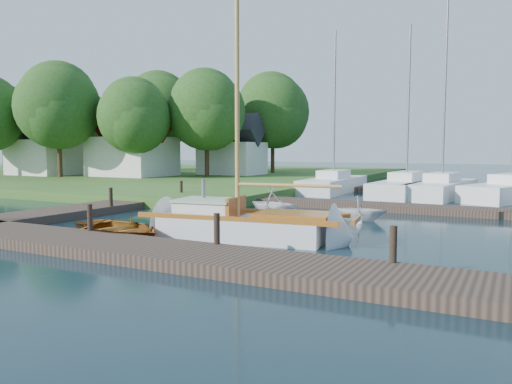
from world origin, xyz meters
The scene contains 30 objects.
ground centered at (0.00, 0.00, 0.00)m, with size 160.00×160.00×0.00m, color black.
near_dock centered at (0.00, -6.00, 0.15)m, with size 18.00×2.20×0.30m, color #2E231B.
left_dock centered at (-8.00, 2.00, 0.15)m, with size 2.20×18.00×0.30m, color #2E231B.
far_dock centered at (2.00, 6.50, 0.15)m, with size 14.00×1.60×0.30m, color #2E231B.
shore centered at (-28.00, 22.00, 0.25)m, with size 50.00×40.00×0.50m, color #33591C.
mooring_post_1 centered at (-3.00, -5.00, 0.70)m, with size 0.16×0.16×0.80m, color black.
mooring_post_2 centered at (1.50, -5.00, 0.70)m, with size 0.16×0.16×0.80m, color black.
mooring_post_3 centered at (6.00, -5.00, 0.70)m, with size 0.16×0.16×0.80m, color black.
mooring_post_4 centered at (-7.00, 0.00, 0.70)m, with size 0.16×0.16×0.80m, color black.
mooring_post_5 centered at (-7.00, 5.00, 0.70)m, with size 0.16×0.16×0.80m, color black.
sailboat centered at (1.12, -2.59, 0.34)m, with size 7.35×2.91×9.83m.
dinghy centered at (-2.61, -4.21, 0.38)m, with size 2.62×3.67×0.76m, color maroon.
tender_a centered at (-1.38, 0.40, 0.37)m, with size 2.52×3.53×0.73m, color silver.
tender_b centered at (-0.42, 2.33, 0.63)m, with size 2.06×2.39×1.26m, color silver.
tender_c centered at (0.40, 2.04, 0.32)m, with size 2.24×3.13×0.65m, color silver.
tender_d centered at (3.01, 2.83, 0.53)m, with size 1.72×1.99×1.05m, color silver.
marina_boat_0 centered at (-2.03, 14.36, 0.56)m, with size 2.24×7.70×10.02m.
marina_boat_1 centered at (2.48, 14.34, 0.56)m, with size 2.79×8.82×9.88m.
marina_boat_2 centered at (4.52, 14.00, 0.57)m, with size 3.22×7.94×10.86m.
marina_boat_3 centered at (8.01, 14.33, 0.58)m, with size 4.98×8.23×12.52m.
house_a centered at (-20.00, 16.00, 2.96)m, with size 6.30×5.00×6.29m.
house_b centered at (-28.00, 14.00, 2.77)m, with size 5.77×4.50×5.79m.
house_c centered at (-14.00, 22.00, 2.58)m, with size 5.25×4.00×5.28m.
tree_1 centered at (-24.00, 12.05, 6.09)m, with size 6.70×6.70×9.20m.
tree_2 centered at (-18.00, 14.05, 5.25)m, with size 5.83×5.75×7.82m.
tree_3 centered at (-14.00, 18.05, 5.81)m, with size 6.41×6.38×8.74m.
tree_4 centered at (-22.00, 22.05, 6.37)m, with size 7.01×7.01×9.66m.
tree_5 centered at (-30.00, 20.05, 5.42)m, with size 6.00×5.94×8.10m.
tree_6 centered at (-36.00, 16.05, 5.64)m, with size 6.24×6.20×8.46m.
tree_7 centered at (-12.00, 26.05, 6.20)m, with size 6.83×6.83×9.38m.
Camera 1 is at (8.34, -15.78, 2.76)m, focal length 35.00 mm.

